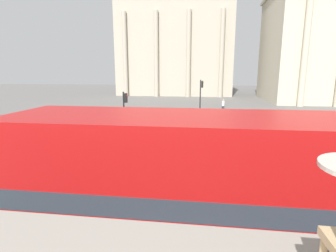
{
  "coord_description": "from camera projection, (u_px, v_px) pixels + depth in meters",
  "views": [
    {
      "loc": [
        0.38,
        -2.09,
        4.98
      ],
      "look_at": [
        -2.0,
        15.75,
        1.27
      ],
      "focal_mm": 28.0,
      "sensor_mm": 36.0,
      "label": 1
    }
  ],
  "objects": [
    {
      "name": "pedestrian_red",
      "position": [
        168.0,
        133.0,
        17.63
      ],
      "size": [
        0.32,
        0.32,
        1.62
      ],
      "rotation": [
        0.0,
        0.0,
        0.77
      ],
      "color": "#282B33",
      "rests_on": "ground_plane"
    },
    {
      "name": "pedestrian_white",
      "position": [
        223.0,
        105.0,
        32.98
      ],
      "size": [
        0.32,
        0.32,
        1.61
      ],
      "rotation": [
        0.0,
        0.0,
        5.82
      ],
      "color": "#282B33",
      "rests_on": "ground_plane"
    },
    {
      "name": "pedestrian_grey",
      "position": [
        104.0,
        131.0,
        18.29
      ],
      "size": [
        0.32,
        0.32,
        1.59
      ],
      "rotation": [
        0.0,
        0.0,
        2.8
      ],
      "color": "#282B33",
      "rests_on": "ground_plane"
    },
    {
      "name": "double_decker_bus",
      "position": [
        248.0,
        194.0,
        5.99
      ],
      "size": [
        11.14,
        2.75,
        4.03
      ],
      "rotation": [
        0.0,
        0.0,
        -0.02
      ],
      "color": "black",
      "rests_on": "ground_plane"
    },
    {
      "name": "traffic_light_far",
      "position": [
        201.0,
        94.0,
        27.4
      ],
      "size": [
        0.42,
        0.24,
        4.18
      ],
      "color": "black",
      "rests_on": "ground_plane"
    },
    {
      "name": "car_white",
      "position": [
        211.0,
        120.0,
        23.62
      ],
      "size": [
        4.2,
        1.93,
        1.35
      ],
      "rotation": [
        0.0,
        0.0,
        0.9
      ],
      "color": "black",
      "rests_on": "ground_plane"
    },
    {
      "name": "plaza_building_left",
      "position": [
        176.0,
        48.0,
        58.1
      ],
      "size": [
        24.93,
        13.02,
        20.28
      ],
      "color": "#B2A893",
      "rests_on": "ground_plane"
    },
    {
      "name": "traffic_light_mid",
      "position": [
        125.0,
        108.0,
        19.69
      ],
      "size": [
        0.42,
        0.24,
        3.54
      ],
      "color": "black",
      "rests_on": "ground_plane"
    }
  ]
}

